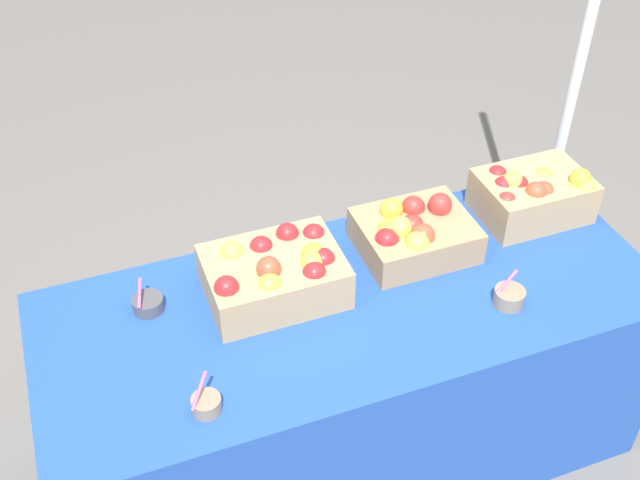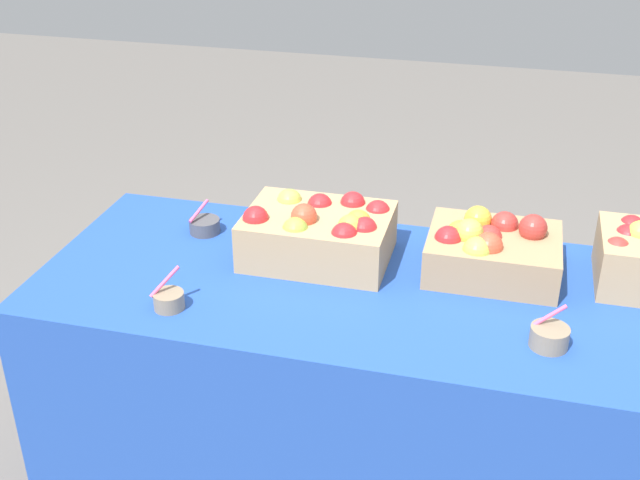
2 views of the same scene
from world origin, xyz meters
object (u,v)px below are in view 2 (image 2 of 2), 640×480
object	(u,v)px
sample_bowl_near	(549,337)
sample_bowl_mid	(169,300)
apple_crate_right	(320,232)
sample_bowl_far	(205,225)
apple_crate_middle	(490,249)

from	to	relation	value
sample_bowl_near	sample_bowl_mid	bearing A→B (deg)	-175.84
apple_crate_right	sample_bowl_far	xyz separation A→B (m)	(-0.38, 0.07, -0.06)
sample_bowl_near	apple_crate_middle	bearing A→B (deg)	116.83
apple_crate_middle	sample_bowl_mid	world-z (taller)	apple_crate_middle
apple_crate_right	sample_bowl_near	bearing A→B (deg)	-24.21
sample_bowl_near	sample_bowl_mid	world-z (taller)	sample_bowl_mid
sample_bowl_mid	apple_crate_right	bearing A→B (deg)	48.90
apple_crate_right	sample_bowl_far	size ratio (longest dim) A/B	4.15
apple_crate_right	sample_bowl_far	bearing A→B (deg)	169.81
sample_bowl_mid	sample_bowl_far	distance (m)	0.43
sample_bowl_near	sample_bowl_mid	xyz separation A→B (m)	(-0.95, -0.07, -0.00)
sample_bowl_near	sample_bowl_far	world-z (taller)	sample_bowl_near
apple_crate_middle	apple_crate_right	world-z (taller)	apple_crate_right
apple_crate_middle	sample_bowl_far	size ratio (longest dim) A/B	3.64
apple_crate_right	sample_bowl_far	world-z (taller)	apple_crate_right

